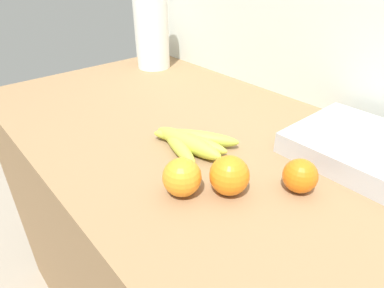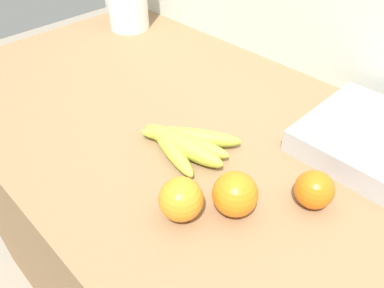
{
  "view_description": "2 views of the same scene",
  "coord_description": "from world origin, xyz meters",
  "px_view_note": "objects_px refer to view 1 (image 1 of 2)",
  "views": [
    {
      "loc": [
        0.42,
        -0.49,
        1.28
      ],
      "look_at": [
        -0.04,
        -0.09,
        0.92
      ],
      "focal_mm": 30.71,
      "sensor_mm": 36.0,
      "label": 1
    },
    {
      "loc": [
        0.33,
        -0.45,
        1.37
      ],
      "look_at": [
        -0.04,
        -0.09,
        0.93
      ],
      "focal_mm": 34.67,
      "sensor_mm": 36.0,
      "label": 2
    }
  ],
  "objects_px": {
    "banana_bunch": "(189,142)",
    "paper_towel_roll": "(152,32)",
    "orange_back_right": "(229,175)",
    "orange_back_left": "(182,177)",
    "orange_far_right": "(300,176)"
  },
  "relations": [
    {
      "from": "banana_bunch",
      "to": "paper_towel_roll",
      "type": "relative_size",
      "value": 0.68
    },
    {
      "from": "orange_back_right",
      "to": "orange_back_left",
      "type": "distance_m",
      "value": 0.09
    },
    {
      "from": "orange_back_right",
      "to": "orange_back_left",
      "type": "height_order",
      "value": "orange_back_right"
    },
    {
      "from": "orange_back_right",
      "to": "banana_bunch",
      "type": "bearing_deg",
      "value": 165.13
    },
    {
      "from": "banana_bunch",
      "to": "orange_back_left",
      "type": "distance_m",
      "value": 0.17
    },
    {
      "from": "banana_bunch",
      "to": "orange_back_left",
      "type": "relative_size",
      "value": 2.71
    },
    {
      "from": "orange_far_right",
      "to": "banana_bunch",
      "type": "bearing_deg",
      "value": -166.68
    },
    {
      "from": "paper_towel_roll",
      "to": "orange_back_left",
      "type": "bearing_deg",
      "value": -31.19
    },
    {
      "from": "orange_back_left",
      "to": "paper_towel_roll",
      "type": "height_order",
      "value": "paper_towel_roll"
    },
    {
      "from": "orange_back_left",
      "to": "paper_towel_roll",
      "type": "xyz_separation_m",
      "value": [
        -0.68,
        0.41,
        0.1
      ]
    },
    {
      "from": "orange_far_right",
      "to": "orange_back_left",
      "type": "relative_size",
      "value": 0.89
    },
    {
      "from": "banana_bunch",
      "to": "orange_back_right",
      "type": "height_order",
      "value": "orange_back_right"
    },
    {
      "from": "orange_far_right",
      "to": "paper_towel_roll",
      "type": "distance_m",
      "value": 0.86
    },
    {
      "from": "orange_back_right",
      "to": "paper_towel_roll",
      "type": "height_order",
      "value": "paper_towel_roll"
    },
    {
      "from": "orange_far_right",
      "to": "orange_back_left",
      "type": "xyz_separation_m",
      "value": [
        -0.14,
        -0.18,
        0.0
      ]
    }
  ]
}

